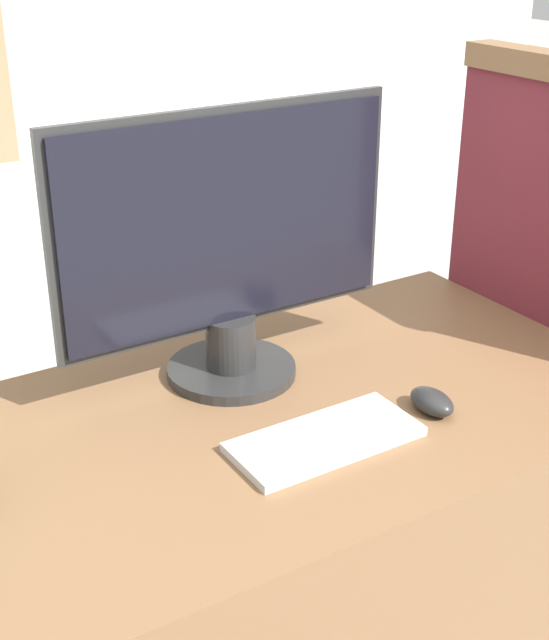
% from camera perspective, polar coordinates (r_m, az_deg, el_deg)
% --- Properties ---
extents(desk, '(1.43, 0.73, 0.72)m').
position_cam_1_polar(desk, '(1.76, -1.36, -16.47)').
color(desk, brown).
rests_on(desk, ground_plane).
extents(monitor, '(0.65, 0.24, 0.50)m').
position_cam_1_polar(monitor, '(1.58, -2.98, 4.71)').
color(monitor, '#282828').
rests_on(monitor, desk).
extents(keyboard, '(0.32, 0.14, 0.02)m').
position_cam_1_polar(keyboard, '(1.47, 3.26, -7.62)').
color(keyboard, silver).
rests_on(keyboard, desk).
extents(mouse, '(0.06, 0.09, 0.04)m').
position_cam_1_polar(mouse, '(1.58, 10.04, -5.16)').
color(mouse, '#262626').
rests_on(mouse, desk).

